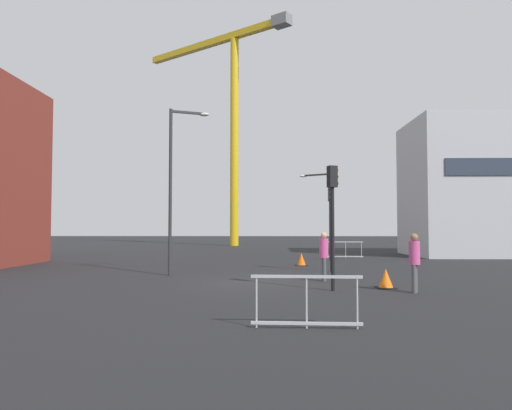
% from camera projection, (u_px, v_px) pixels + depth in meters
% --- Properties ---
extents(ground, '(160.00, 160.00, 0.00)m').
position_uv_depth(ground, '(253.00, 283.00, 17.45)').
color(ground, black).
extents(office_block, '(13.56, 7.23, 9.51)m').
position_uv_depth(office_block, '(507.00, 188.00, 33.47)').
color(office_block, '#B7B7BC').
rests_on(office_block, ground).
extents(construction_crane, '(16.73, 12.45, 23.19)m').
position_uv_depth(construction_crane, '(230.00, 100.00, 51.24)').
color(construction_crane, gold).
rests_on(construction_crane, ground).
extents(streetlamp_tall, '(1.64, 0.73, 7.10)m').
position_uv_depth(streetlamp_tall, '(175.00, 177.00, 20.25)').
color(streetlamp_tall, '#2D2D30').
rests_on(streetlamp_tall, ground).
extents(streetlamp_short, '(1.85, 1.15, 5.36)m').
position_uv_depth(streetlamp_short, '(325.00, 206.00, 29.10)').
color(streetlamp_short, '#2D2D30').
rests_on(streetlamp_short, ground).
extents(traffic_light_verge, '(0.39, 0.33, 4.05)m').
position_uv_depth(traffic_light_verge, '(333.00, 207.00, 15.40)').
color(traffic_light_verge, black).
rests_on(traffic_light_verge, ground).
extents(traffic_light_crosswalk, '(0.25, 0.37, 3.92)m').
position_uv_depth(traffic_light_crosswalk, '(331.00, 214.00, 21.60)').
color(traffic_light_crosswalk, '#232326').
rests_on(traffic_light_crosswalk, ground).
extents(pedestrian_walking, '(0.34, 0.34, 1.85)m').
position_uv_depth(pedestrian_walking, '(414.00, 258.00, 14.86)').
color(pedestrian_walking, '#4C4C51').
rests_on(pedestrian_walking, ground).
extents(pedestrian_waiting, '(0.34, 0.34, 1.85)m').
position_uv_depth(pedestrian_waiting, '(324.00, 252.00, 18.03)').
color(pedestrian_waiting, '#4C4C51').
rests_on(pedestrian_waiting, ground).
extents(safety_barrier_mid_span, '(2.28, 0.16, 1.08)m').
position_uv_depth(safety_barrier_mid_span, '(306.00, 301.00, 9.70)').
color(safety_barrier_mid_span, '#B2B5BA').
rests_on(safety_barrier_mid_span, ground).
extents(safety_barrier_left_run, '(2.28, 0.09, 1.08)m').
position_uv_depth(safety_barrier_left_run, '(346.00, 249.00, 30.83)').
color(safety_barrier_left_run, '#B2B5BA').
rests_on(safety_barrier_left_run, ground).
extents(traffic_cone_on_verge, '(0.65, 0.65, 0.66)m').
position_uv_depth(traffic_cone_on_verge, '(301.00, 260.00, 24.99)').
color(traffic_cone_on_verge, black).
rests_on(traffic_cone_on_verge, ground).
extents(traffic_cone_orange, '(0.64, 0.64, 0.65)m').
position_uv_depth(traffic_cone_orange, '(386.00, 279.00, 15.95)').
color(traffic_cone_orange, black).
rests_on(traffic_cone_orange, ground).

